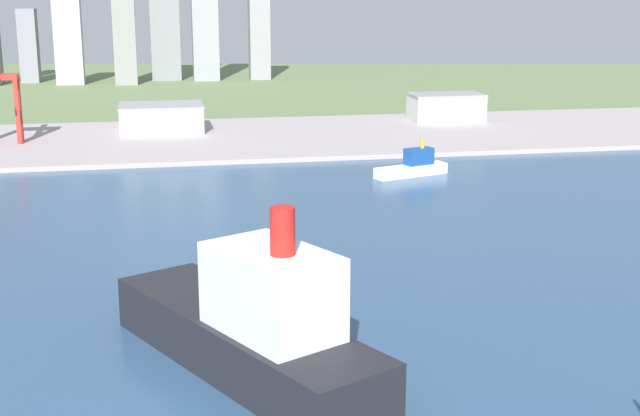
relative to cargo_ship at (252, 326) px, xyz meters
name	(u,v)px	position (x,y,z in m)	size (l,w,h in m)	color
ground_plane	(292,229)	(27.52, 117.14, -11.05)	(2400.00, 2400.00, 0.00)	#62794D
water_bay	(325,283)	(27.52, 57.14, -10.98)	(840.00, 360.00, 0.15)	#2D4C70
industrial_pier	(238,138)	(27.52, 307.14, -9.80)	(840.00, 140.00, 2.50)	#A29799
cargo_ship	(252,326)	(0.00, 0.00, 0.00)	(55.88, 81.83, 39.85)	black
ferry_boat	(413,166)	(95.79, 195.86, -6.44)	(36.38, 18.74, 16.27)	white
warehouse_main	(161,118)	(-13.96, 332.28, -0.68)	(47.51, 34.90, 15.69)	silver
warehouse_annex	(446,107)	(161.19, 342.67, -0.13)	(44.96, 26.15, 16.79)	silver
distant_skyline	(138,12)	(-27.05, 647.94, 51.38)	(256.19, 57.09, 157.88)	gray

